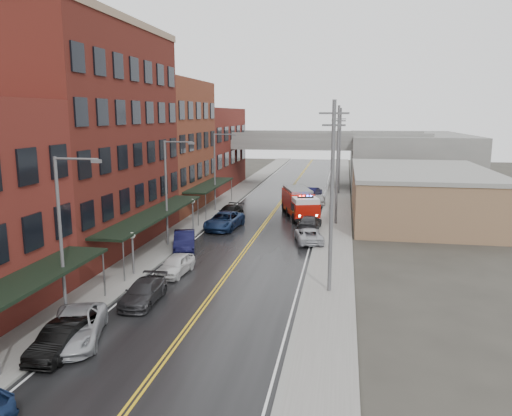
{
  "coord_description": "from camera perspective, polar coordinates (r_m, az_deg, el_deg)",
  "views": [
    {
      "loc": [
        7.91,
        -15.45,
        11.15
      ],
      "look_at": [
        0.33,
        27.08,
        3.0
      ],
      "focal_mm": 35.0,
      "sensor_mm": 36.0,
      "label": 1
    }
  ],
  "objects": [
    {
      "name": "awning_0",
      "position": [
        26.12,
        -27.07,
        -8.74
      ],
      "size": [
        2.6,
        16.0,
        3.09
      ],
      "color": "black",
      "rests_on": "ground"
    },
    {
      "name": "parked_car_left_5",
      "position": [
        41.93,
        -8.18,
        -3.73
      ],
      "size": [
        2.97,
        5.07,
        1.58
      ],
      "primitive_type": "imported",
      "rotation": [
        0.0,
        0.0,
        0.29
      ],
      "color": "black",
      "rests_on": "ground"
    },
    {
      "name": "utility_pole_1",
      "position": [
        50.69,
        9.29,
        5.06
      ],
      "size": [
        1.8,
        0.24,
        12.0
      ],
      "color": "#59595B",
      "rests_on": "ground"
    },
    {
      "name": "awning_2",
      "position": [
        58.6,
        -5.24,
        2.63
      ],
      "size": [
        2.6,
        13.0,
        3.09
      ],
      "color": "black",
      "rests_on": "ground"
    },
    {
      "name": "parked_car_left_4",
      "position": [
        35.8,
        -9.18,
        -6.43
      ],
      "size": [
        1.99,
        4.24,
        1.4
      ],
      "primitive_type": "imported",
      "rotation": [
        0.0,
        0.0,
        -0.08
      ],
      "color": "silver",
      "rests_on": "ground"
    },
    {
      "name": "parked_car_left_7",
      "position": [
        53.6,
        -3.06,
        -0.53
      ],
      "size": [
        2.64,
        5.31,
        1.48
      ],
      "primitive_type": "imported",
      "rotation": [
        0.0,
        0.0,
        -0.11
      ],
      "color": "black",
      "rests_on": "ground"
    },
    {
      "name": "parked_car_left_2",
      "position": [
        26.95,
        -19.97,
        -12.67
      ],
      "size": [
        4.11,
        5.97,
        1.52
      ],
      "primitive_type": "imported",
      "rotation": [
        0.0,
        0.0,
        0.32
      ],
      "color": "#979A9F",
      "rests_on": "ground"
    },
    {
      "name": "sidewalk_right",
      "position": [
        46.79,
        9.08,
        -3.15
      ],
      "size": [
        3.0,
        160.0,
        0.15
      ],
      "primitive_type": "cube",
      "color": "slate",
      "rests_on": "ground"
    },
    {
      "name": "parked_car_right_2",
      "position": [
        62.61,
        7.22,
        0.97
      ],
      "size": [
        1.75,
        4.05,
        1.36
      ],
      "primitive_type": "imported",
      "rotation": [
        0.0,
        0.0,
        3.18
      ],
      "color": "#B9B9B9",
      "rests_on": "ground"
    },
    {
      "name": "fire_truck",
      "position": [
        54.75,
        5.03,
        0.64
      ],
      "size": [
        5.14,
        8.72,
        3.03
      ],
      "rotation": [
        0.0,
        0.0,
        0.3
      ],
      "color": "#A71107",
      "rests_on": "ground"
    },
    {
      "name": "utility_pole_0",
      "position": [
        30.84,
        8.66,
        1.53
      ],
      "size": [
        1.8,
        0.24,
        12.0
      ],
      "color": "#59595B",
      "rests_on": "ground"
    },
    {
      "name": "right_far_block",
      "position": [
        86.34,
        16.85,
        5.48
      ],
      "size": [
        18.0,
        30.0,
        8.0
      ],
      "primitive_type": "cube",
      "color": "slate",
      "rests_on": "ground"
    },
    {
      "name": "parked_car_right_1",
      "position": [
        48.8,
        6.14,
        -1.71
      ],
      "size": [
        2.27,
        5.12,
        1.46
      ],
      "primitive_type": "imported",
      "rotation": [
        0.0,
        0.0,
        3.1
      ],
      "color": "#262629",
      "rests_on": "ground"
    },
    {
      "name": "parked_car_left_1",
      "position": [
        25.96,
        -21.42,
        -13.82
      ],
      "size": [
        1.59,
        4.31,
        1.41
      ],
      "primitive_type": "imported",
      "rotation": [
        0.0,
        0.0,
        0.02
      ],
      "color": "black",
      "rests_on": "ground"
    },
    {
      "name": "globe_lamp_2",
      "position": [
        48.46,
        -7.25,
        0.09
      ],
      "size": [
        0.44,
        0.44,
        3.12
      ],
      "color": "#59595B",
      "rests_on": "ground"
    },
    {
      "name": "overpass",
      "position": [
        78.03,
        4.29,
        6.86
      ],
      "size": [
        40.0,
        10.0,
        7.5
      ],
      "color": "slate",
      "rests_on": "ground"
    },
    {
      "name": "street_lamp_1",
      "position": [
        42.44,
        -9.93,
        2.44
      ],
      "size": [
        2.64,
        0.22,
        9.0
      ],
      "color": "#59595B",
      "rests_on": "ground"
    },
    {
      "name": "parked_car_left_3",
      "position": [
        30.99,
        -12.75,
        -9.36
      ],
      "size": [
        2.0,
        4.64,
        1.33
      ],
      "primitive_type": "imported",
      "rotation": [
        0.0,
        0.0,
        0.03
      ],
      "color": "#262528",
      "rests_on": "ground"
    },
    {
      "name": "utility_pole_2",
      "position": [
        70.62,
        9.56,
        6.6
      ],
      "size": [
        1.8,
        0.24,
        12.0
      ],
      "color": "#59595B",
      "rests_on": "ground"
    },
    {
      "name": "curb_left",
      "position": [
        48.71,
        -6.35,
        -2.53
      ],
      "size": [
        0.3,
        160.0,
        0.15
      ],
      "primitive_type": "cube",
      "color": "gray",
      "rests_on": "ground"
    },
    {
      "name": "globe_lamp_1",
      "position": [
        35.67,
        -13.94,
        -3.98
      ],
      "size": [
        0.44,
        0.44,
        3.12
      ],
      "color": "#59595B",
      "rests_on": "ground"
    },
    {
      "name": "parked_car_left_6",
      "position": [
        49.2,
        -3.66,
        -1.45
      ],
      "size": [
        3.33,
        6.19,
        1.65
      ],
      "primitive_type": "imported",
      "rotation": [
        0.0,
        0.0,
        -0.1
      ],
      "color": "#132447",
      "rests_on": "ground"
    },
    {
      "name": "brick_building_b",
      "position": [
        43.97,
        -18.92,
        7.31
      ],
      "size": [
        9.0,
        20.0,
        18.0
      ],
      "primitive_type": "cube",
      "color": "#4D1A14",
      "rests_on": "ground"
    },
    {
      "name": "parked_car_right_0",
      "position": [
        44.12,
        6.04,
        -3.12
      ],
      "size": [
        3.1,
        5.13,
        1.33
      ],
      "primitive_type": "imported",
      "rotation": [
        0.0,
        0.0,
        3.34
      ],
      "color": "#A8AAB0",
      "rests_on": "ground"
    },
    {
      "name": "brick_building_far",
      "position": [
        76.63,
        -6.04,
        6.77
      ],
      "size": [
        9.0,
        20.0,
        12.0
      ],
      "primitive_type": "cube",
      "color": "maroon",
      "rests_on": "ground"
    },
    {
      "name": "road",
      "position": [
        47.46,
        0.22,
        -2.89
      ],
      "size": [
        11.0,
        160.0,
        0.02
      ],
      "primitive_type": "cube",
      "color": "black",
      "rests_on": "ground"
    },
    {
      "name": "curb_right",
      "position": [
        46.84,
        7.06,
        -3.08
      ],
      "size": [
        0.3,
        160.0,
        0.15
      ],
      "primitive_type": "cube",
      "color": "gray",
      "rests_on": "ground"
    },
    {
      "name": "sidewalk_left",
      "position": [
        49.19,
        -8.19,
        -2.44
      ],
      "size": [
        3.0,
        160.0,
        0.15
      ],
      "primitive_type": "cube",
      "color": "slate",
      "rests_on": "ground"
    },
    {
      "name": "street_lamp_0",
      "position": [
        28.19,
        -21.06,
        -2.26
      ],
      "size": [
        2.64,
        0.22,
        9.0
      ],
      "color": "#59595B",
      "rests_on": "ground"
    },
    {
      "name": "parked_car_right_3",
      "position": [
        68.58,
        6.57,
        1.83
      ],
      "size": [
        2.29,
        4.35,
        1.36
      ],
      "primitive_type": "imported",
      "rotation": [
        0.0,
        0.0,
        2.93
      ],
      "color": "black",
      "rests_on": "ground"
    },
    {
      "name": "awning_1",
      "position": [
        42.22,
        -11.5,
        -0.68
      ],
      "size": [
        2.6,
        18.0,
        3.09
      ],
      "color": "black",
      "rests_on": "ground"
    },
    {
      "name": "street_lamp_2",
      "position": [
        57.62,
        -4.5,
        4.71
      ],
      "size": [
        2.64,
        0.22,
        9.0
      ],
      "color": "#59595B",
      "rests_on": "ground"
    },
    {
      "name": "brick_building_c",
      "position": [
        59.95,
        -10.72,
        7.01
      ],
      "size": [
        9.0,
        15.0,
        15.0
      ],
      "primitive_type": "cube",
      "color": "brown",
      "rests_on": "ground"
    },
    {
      "name": "tan_building",
      "position": [
        56.7,
        18.18,
        1.37
      ],
      "size": [
        14.0,
        22.0,
        5.0
      ],
      "primitive_type": "cube",
      "color": "#8B6C4B",
      "rests_on": "ground"
    }
  ]
}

